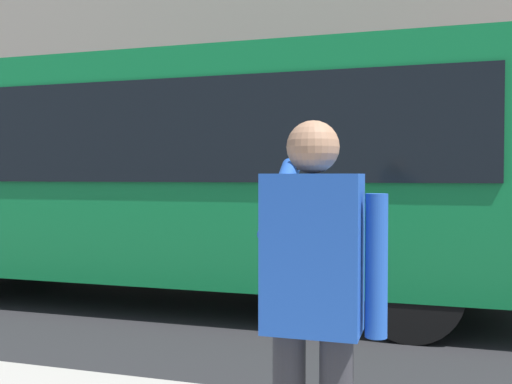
% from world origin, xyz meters
% --- Properties ---
extents(ground_plane, '(60.00, 60.00, 0.00)m').
position_xyz_m(ground_plane, '(0.00, 0.00, 0.00)').
color(ground_plane, '#232326').
extents(red_bus, '(9.05, 2.54, 3.08)m').
position_xyz_m(red_bus, '(1.97, 0.37, 1.68)').
color(red_bus, '#0F7238').
rests_on(red_bus, ground_plane).
extents(pedestrian_photographer, '(0.53, 0.52, 1.70)m').
position_xyz_m(pedestrian_photographer, '(-0.76, 4.88, 1.14)').
color(pedestrian_photographer, '#2D2D33').
rests_on(pedestrian_photographer, sidewalk_curb).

